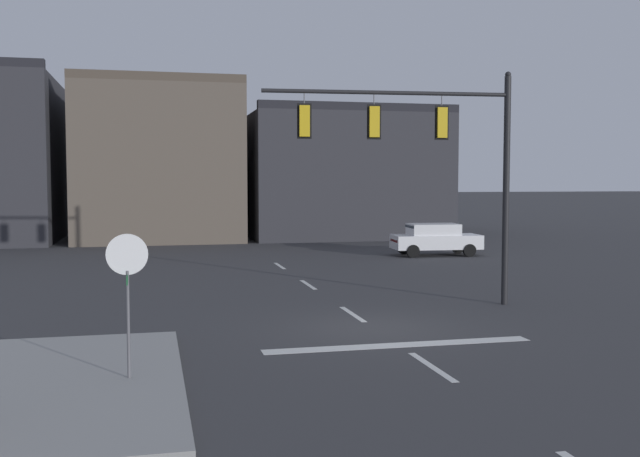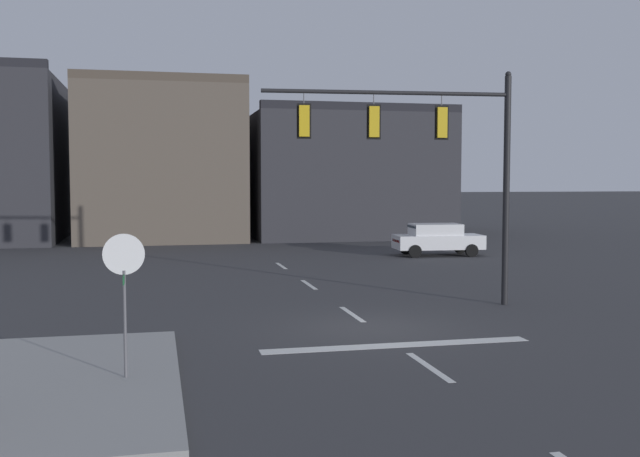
# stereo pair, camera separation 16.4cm
# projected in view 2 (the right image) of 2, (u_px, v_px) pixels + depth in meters

# --- Properties ---
(ground_plane) EXTENTS (400.00, 400.00, 0.00)m
(ground_plane) POSITION_uv_depth(u_px,v_px,m) (372.00, 328.00, 18.77)
(ground_plane) COLOR #353538
(sidewalk_near_corner) EXTENTS (5.00, 8.00, 0.15)m
(sidewalk_near_corner) POSITION_uv_depth(u_px,v_px,m) (40.00, 386.00, 13.23)
(sidewalk_near_corner) COLOR gray
(sidewalk_near_corner) RESTS_ON ground
(stop_bar_paint) EXTENTS (6.40, 0.50, 0.01)m
(stop_bar_paint) POSITION_uv_depth(u_px,v_px,m) (397.00, 345.00, 16.83)
(stop_bar_paint) COLOR silver
(stop_bar_paint) RESTS_ON ground
(lane_centreline) EXTENTS (0.16, 26.40, 0.01)m
(lane_centreline) POSITION_uv_depth(u_px,v_px,m) (352.00, 314.00, 20.72)
(lane_centreline) COLOR silver
(lane_centreline) RESTS_ON ground
(signal_mast_near_side) EXTENTS (7.51, 0.82, 7.08)m
(signal_mast_near_side) POSITION_uv_depth(u_px,v_px,m) (431.00, 145.00, 21.70)
(signal_mast_near_side) COLOR black
(signal_mast_near_side) RESTS_ON ground
(stop_sign) EXTENTS (0.76, 0.64, 2.83)m
(stop_sign) POSITION_uv_depth(u_px,v_px,m) (124.00, 271.00, 13.41)
(stop_sign) COLOR #56565B
(stop_sign) RESTS_ON ground
(car_lot_nearside) EXTENTS (4.56, 2.18, 1.61)m
(car_lot_nearside) POSITION_uv_depth(u_px,v_px,m) (437.00, 239.00, 36.76)
(car_lot_nearside) COLOR silver
(car_lot_nearside) RESTS_ON ground
(building_row) EXTENTS (32.20, 13.51, 10.54)m
(building_row) POSITION_uv_depth(u_px,v_px,m) (202.00, 169.00, 48.71)
(building_row) COLOR #2D2D33
(building_row) RESTS_ON ground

